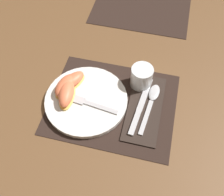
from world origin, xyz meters
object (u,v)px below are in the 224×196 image
Objects in this scene: citrus_wedge_0 at (72,81)px; plate at (86,100)px; citrus_wedge_1 at (66,86)px; citrus_wedge_2 at (67,93)px; spoon at (152,99)px; fork at (86,102)px; knife at (140,107)px; juice_glass at (141,78)px.

plate is at bearing -37.75° from citrus_wedge_0.
citrus_wedge_2 is at bearing -65.97° from citrus_wedge_1.
spoon is 1.06× the size of fork.
knife is at bearing 5.28° from citrus_wedge_2.
knife is at bearing 10.90° from fork.
citrus_wedge_1 reaches higher than citrus_wedge_0.
fork reaches higher than knife.
juice_glass is 0.69× the size of citrus_wedge_1.
juice_glass is 0.20m from fork.
fork is 1.54× the size of citrus_wedge_2.
citrus_wedge_0 is (-0.27, -0.01, 0.02)m from spoon.
plate is 0.21m from spoon.
fork is (0.01, -0.01, 0.01)m from plate.
spoon is 0.27m from citrus_wedge_2.
citrus_wedge_1 is at bearing -173.47° from spoon.
citrus_wedge_2 is at bearing -152.30° from juice_glass.
spoon is at bearing -49.89° from juice_glass.
plate is 0.17m from knife.
juice_glass is at bearing 130.11° from spoon.
citrus_wedge_0 is (-0.23, 0.03, 0.02)m from knife.
plate is at bearing 111.22° from fork.
knife is 0.17m from fork.
citrus_wedge_1 reaches higher than knife.
knife is 0.05m from spoon.
citrus_wedge_2 is at bearing -176.30° from plate.
fork is at bearing -169.10° from knife.
plate reaches higher than spoon.
juice_glass is 0.10m from knife.
citrus_wedge_0 is at bearing 89.41° from citrus_wedge_2.
juice_glass is at bearing 27.70° from citrus_wedge_2.
plate is at bearing 3.70° from citrus_wedge_2.
plate is 0.07m from citrus_wedge_2.
citrus_wedge_1 is at bearing 162.75° from plate.
citrus_wedge_1 reaches higher than plate.
knife is 0.24m from citrus_wedge_0.
citrus_wedge_2 is at bearing 171.03° from fork.
citrus_wedge_2 is at bearing -174.72° from knife.
plate reaches higher than knife.
plate is at bearing -174.16° from knife.
knife is 0.24m from citrus_wedge_2.
spoon is 1.63× the size of citrus_wedge_2.
fork is 0.07m from citrus_wedge_2.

